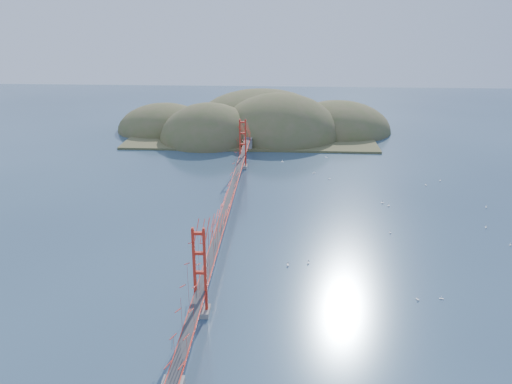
# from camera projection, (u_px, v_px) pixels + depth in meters

# --- Properties ---
(ground) EXTENTS (320.00, 320.00, 0.00)m
(ground) POSITION_uv_depth(u_px,v_px,m) (229.00, 218.00, 90.08)
(ground) COLOR #2C4459
(ground) RESTS_ON ground
(bridge) EXTENTS (2.20, 94.40, 12.00)m
(bridge) POSITION_uv_depth(u_px,v_px,m) (228.00, 181.00, 87.81)
(bridge) COLOR gray
(bridge) RESTS_ON ground
(far_headlands) EXTENTS (84.00, 58.00, 25.00)m
(far_headlands) POSITION_uv_depth(u_px,v_px,m) (261.00, 130.00, 154.05)
(far_headlands) COLOR brown
(far_headlands) RESTS_ON ground
(sailboat_6) EXTENTS (0.57, 0.57, 0.62)m
(sailboat_6) POSITION_uv_depth(u_px,v_px,m) (418.00, 299.00, 64.87)
(sailboat_6) COLOR white
(sailboat_6) RESTS_ON ground
(sailboat_15) EXTENTS (0.62, 0.62, 0.68)m
(sailboat_15) POSITION_uv_depth(u_px,v_px,m) (426.00, 185.00, 106.56)
(sailboat_15) COLOR white
(sailboat_15) RESTS_ON ground
(sailboat_14) EXTENTS (0.66, 0.66, 0.69)m
(sailboat_14) POSITION_uv_depth(u_px,v_px,m) (389.00, 205.00, 95.45)
(sailboat_14) COLOR white
(sailboat_14) RESTS_ON ground
(sailboat_2) EXTENTS (0.57, 0.49, 0.66)m
(sailboat_2) POSITION_uv_depth(u_px,v_px,m) (441.00, 298.00, 65.03)
(sailboat_2) COLOR white
(sailboat_2) RESTS_ON ground
(sailboat_10) EXTENTS (0.47, 0.57, 0.66)m
(sailboat_10) POSITION_uv_depth(u_px,v_px,m) (308.00, 262.00, 74.14)
(sailboat_10) COLOR white
(sailboat_10) RESTS_ON ground
(sailboat_16) EXTENTS (0.67, 0.67, 0.71)m
(sailboat_16) POSITION_uv_depth(u_px,v_px,m) (382.00, 202.00, 96.85)
(sailboat_16) COLOR white
(sailboat_16) RESTS_ON ground
(sailboat_0) EXTENTS (0.51, 0.62, 0.72)m
(sailboat_0) POSITION_uv_depth(u_px,v_px,m) (288.00, 264.00, 73.51)
(sailboat_0) COLOR white
(sailboat_0) RESTS_ON ground
(sailboat_9) EXTENTS (0.59, 0.59, 0.64)m
(sailboat_9) POSITION_uv_depth(u_px,v_px,m) (486.00, 227.00, 86.03)
(sailboat_9) COLOR white
(sailboat_9) RESTS_ON ground
(sailboat_12) EXTENTS (0.65, 0.65, 0.71)m
(sailboat_12) POSITION_uv_depth(u_px,v_px,m) (282.00, 161.00, 122.66)
(sailboat_12) COLOR white
(sailboat_12) RESTS_ON ground
(sailboat_4) EXTENTS (0.58, 0.58, 0.61)m
(sailboat_4) POSITION_uv_depth(u_px,v_px,m) (440.00, 181.00, 109.07)
(sailboat_4) COLOR white
(sailboat_4) RESTS_ON ground
(sailboat_1) EXTENTS (0.56, 0.56, 0.60)m
(sailboat_1) POSITION_uv_depth(u_px,v_px,m) (390.00, 232.00, 84.06)
(sailboat_1) COLOR white
(sailboat_1) RESTS_ON ground
(sailboat_3) EXTENTS (0.50, 0.44, 0.56)m
(sailboat_3) POSITION_uv_depth(u_px,v_px,m) (330.00, 179.00, 110.35)
(sailboat_3) COLOR white
(sailboat_3) RESTS_ON ground
(sailboat_7) EXTENTS (0.63, 0.63, 0.70)m
(sailboat_7) POSITION_uv_depth(u_px,v_px,m) (326.00, 157.00, 126.08)
(sailboat_7) COLOR white
(sailboat_7) RESTS_ON ground
(sailboat_13) EXTENTS (0.54, 0.54, 0.56)m
(sailboat_13) POSITION_uv_depth(u_px,v_px,m) (510.00, 245.00, 79.72)
(sailboat_13) COLOR white
(sailboat_13) RESTS_ON ground
(sailboat_extra_0) EXTENTS (0.58, 0.54, 0.65)m
(sailboat_extra_0) POSITION_uv_depth(u_px,v_px,m) (314.00, 173.00, 114.15)
(sailboat_extra_0) COLOR white
(sailboat_extra_0) RESTS_ON ground
(sailboat_extra_1) EXTENTS (0.54, 0.56, 0.63)m
(sailboat_extra_1) POSITION_uv_depth(u_px,v_px,m) (486.00, 207.00, 94.78)
(sailboat_extra_1) COLOR white
(sailboat_extra_1) RESTS_ON ground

